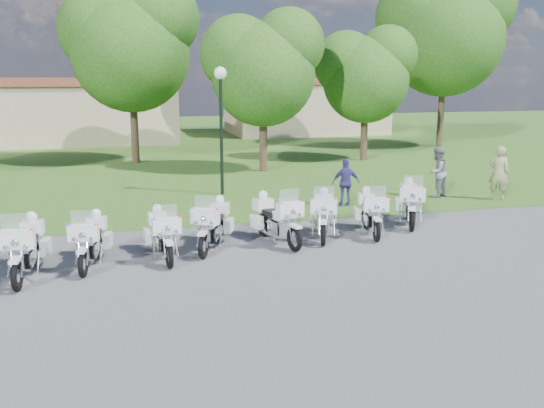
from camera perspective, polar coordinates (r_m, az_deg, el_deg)
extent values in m
plane|color=#4F4F54|center=(14.65, -2.14, -4.76)|extent=(100.00, 100.00, 0.00)
cube|color=#325A1C|center=(41.03, -10.49, 5.88)|extent=(100.00, 48.00, 0.01)
torus|color=black|center=(13.14, -22.88, -6.26)|extent=(0.18, 0.66, 0.65)
torus|color=black|center=(14.67, -21.48, -4.29)|extent=(0.18, 0.66, 0.65)
cube|color=white|center=(13.03, -23.02, -4.87)|extent=(0.21, 0.44, 0.07)
cube|color=white|center=(13.16, -22.92, -3.08)|extent=(0.71, 0.29, 0.39)
cube|color=silver|center=(13.14, -22.98, -1.59)|extent=(0.55, 0.16, 0.36)
sphere|color=red|center=(12.99, -21.71, -2.33)|extent=(0.09, 0.09, 0.09)
cube|color=silver|center=(13.89, -22.16, -4.74)|extent=(0.37, 0.57, 0.33)
cube|color=white|center=(13.58, -22.48, -3.64)|extent=(0.35, 0.53, 0.21)
cube|color=black|center=(14.08, -22.02, -3.16)|extent=(0.38, 0.63, 0.12)
cube|color=white|center=(14.44, -20.51, -3.79)|extent=(0.22, 0.52, 0.35)
cube|color=white|center=(14.56, -22.75, -3.84)|extent=(0.22, 0.52, 0.35)
cube|color=white|center=(14.56, -21.62, -2.10)|extent=(0.50, 0.43, 0.31)
sphere|color=white|center=(14.51, -21.70, -1.13)|extent=(0.25, 0.25, 0.25)
torus|color=black|center=(13.54, -17.36, -5.44)|extent=(0.22, 0.61, 0.60)
torus|color=black|center=(14.95, -16.08, -3.72)|extent=(0.22, 0.61, 0.60)
cube|color=white|center=(13.43, -17.46, -4.19)|extent=(0.23, 0.41, 0.06)
cube|color=white|center=(13.56, -17.33, -2.59)|extent=(0.67, 0.33, 0.36)
cube|color=silver|center=(13.54, -17.37, -1.26)|extent=(0.51, 0.20, 0.33)
sphere|color=red|center=(13.40, -16.24, -1.94)|extent=(0.08, 0.08, 0.08)
sphere|color=#1426E5|center=(13.54, -18.60, -1.96)|extent=(0.08, 0.08, 0.08)
cube|color=silver|center=(14.23, -16.70, -4.10)|extent=(0.39, 0.55, 0.30)
cube|color=white|center=(13.95, -16.96, -3.11)|extent=(0.36, 0.51, 0.20)
cube|color=black|center=(14.41, -16.54, -2.68)|extent=(0.40, 0.60, 0.11)
cube|color=white|center=(14.73, -15.20, -3.29)|extent=(0.24, 0.48, 0.32)
cube|color=white|center=(14.85, -17.22, -3.29)|extent=(0.24, 0.48, 0.32)
cube|color=white|center=(14.85, -16.17, -1.74)|extent=(0.49, 0.43, 0.28)
sphere|color=white|center=(14.80, -16.23, -0.86)|extent=(0.23, 0.23, 0.23)
torus|color=black|center=(13.71, -9.65, -4.83)|extent=(0.16, 0.60, 0.59)
torus|color=black|center=(15.15, -10.65, -3.25)|extent=(0.16, 0.60, 0.59)
cube|color=white|center=(13.61, -9.68, -3.60)|extent=(0.19, 0.40, 0.06)
cube|color=white|center=(13.74, -9.89, -2.04)|extent=(0.65, 0.27, 0.36)
cube|color=silver|center=(13.72, -9.98, -0.73)|extent=(0.50, 0.15, 0.33)
sphere|color=red|center=(13.70, -8.71, -1.32)|extent=(0.08, 0.08, 0.08)
sphere|color=#1426E5|center=(13.61, -11.06, -1.49)|extent=(0.08, 0.08, 0.08)
cube|color=silver|center=(14.42, -10.20, -3.58)|extent=(0.34, 0.52, 0.30)
cube|color=white|center=(14.13, -10.11, -2.58)|extent=(0.32, 0.48, 0.20)
cube|color=black|center=(14.60, -10.42, -2.20)|extent=(0.35, 0.57, 0.11)
cube|color=white|center=(15.02, -9.59, -2.75)|extent=(0.20, 0.47, 0.32)
cube|color=white|center=(14.94, -11.60, -2.90)|extent=(0.20, 0.47, 0.32)
cube|color=white|center=(15.04, -10.74, -1.30)|extent=(0.45, 0.39, 0.28)
sphere|color=white|center=(14.99, -10.78, -0.44)|extent=(0.23, 0.23, 0.23)
torus|color=black|center=(14.30, -6.49, -3.97)|extent=(0.36, 0.62, 0.62)
torus|color=black|center=(15.78, -4.94, -2.42)|extent=(0.36, 0.62, 0.62)
cube|color=white|center=(14.20, -6.54, -2.73)|extent=(0.32, 0.44, 0.07)
cube|color=white|center=(14.34, -6.32, -1.16)|extent=(0.70, 0.48, 0.37)
cube|color=silver|center=(14.32, -6.29, 0.15)|extent=(0.52, 0.32, 0.35)
sphere|color=red|center=(14.17, -5.23, -0.57)|extent=(0.08, 0.08, 0.08)
sphere|color=#1426E5|center=(14.33, -7.54, -0.48)|extent=(0.08, 0.08, 0.08)
cube|color=silver|center=(15.03, -5.66, -2.73)|extent=(0.50, 0.60, 0.32)
cube|color=white|center=(14.74, -5.91, -1.72)|extent=(0.47, 0.56, 0.20)
cube|color=black|center=(15.21, -5.42, -1.35)|extent=(0.52, 0.66, 0.11)
cube|color=white|center=(15.54, -4.07, -2.03)|extent=(0.35, 0.51, 0.33)
cube|color=white|center=(15.68, -6.06, -1.94)|extent=(0.35, 0.51, 0.33)
cube|color=white|center=(15.68, -4.95, -0.45)|extent=(0.56, 0.52, 0.30)
sphere|color=white|center=(15.63, -4.96, 0.41)|extent=(0.24, 0.24, 0.24)
torus|color=black|center=(14.81, 2.12, -3.31)|extent=(0.27, 0.65, 0.64)
torus|color=black|center=(16.18, -0.80, -1.99)|extent=(0.27, 0.65, 0.64)
cube|color=white|center=(14.71, 2.17, -2.08)|extent=(0.27, 0.45, 0.07)
cube|color=white|center=(14.82, 1.71, -0.56)|extent=(0.72, 0.39, 0.38)
cube|color=silver|center=(14.80, 1.61, 0.75)|extent=(0.55, 0.24, 0.36)
sphere|color=red|center=(14.89, 2.84, 0.20)|extent=(0.09, 0.09, 0.09)
sphere|color=#1426E5|center=(14.59, 0.79, -0.03)|extent=(0.09, 0.09, 0.09)
cube|color=silver|center=(15.47, 0.56, -2.20)|extent=(0.44, 0.60, 0.32)
cube|color=white|center=(15.20, 0.98, -1.16)|extent=(0.41, 0.55, 0.21)
cube|color=black|center=(15.64, 0.06, -0.85)|extent=(0.46, 0.65, 0.11)
cube|color=white|center=(16.15, 0.33, -1.42)|extent=(0.28, 0.52, 0.34)
cube|color=white|center=(15.89, -1.48, -1.65)|extent=(0.28, 0.52, 0.34)
cube|color=white|center=(16.08, -0.85, -0.02)|extent=(0.54, 0.48, 0.31)
sphere|color=white|center=(16.03, -0.86, 0.85)|extent=(0.25, 0.25, 0.25)
torus|color=black|center=(15.34, 4.85, -2.84)|extent=(0.32, 0.63, 0.63)
torus|color=black|center=(16.88, 4.86, -1.46)|extent=(0.32, 0.63, 0.63)
cube|color=white|center=(15.24, 4.87, -1.67)|extent=(0.30, 0.44, 0.07)
cube|color=white|center=(15.39, 4.90, -0.21)|extent=(0.71, 0.44, 0.37)
cube|color=silver|center=(15.38, 4.92, 1.02)|extent=(0.53, 0.28, 0.35)
sphere|color=red|center=(15.30, 6.03, 0.38)|extent=(0.08, 0.08, 0.08)
sphere|color=#1426E5|center=(15.30, 3.79, 0.41)|extent=(0.08, 0.08, 0.08)
cube|color=silver|center=(16.10, 4.86, -1.71)|extent=(0.47, 0.60, 0.32)
cube|color=white|center=(15.80, 4.88, -0.75)|extent=(0.44, 0.56, 0.21)
cube|color=black|center=(16.30, 4.88, -0.43)|extent=(0.49, 0.65, 0.11)
cube|color=white|center=(16.71, 5.83, -1.06)|extent=(0.32, 0.51, 0.34)
cube|color=white|center=(16.71, 3.90, -1.03)|extent=(0.32, 0.51, 0.34)
cube|color=white|center=(16.78, 4.89, 0.39)|extent=(0.55, 0.50, 0.30)
sphere|color=white|center=(16.74, 4.90, 1.20)|extent=(0.24, 0.24, 0.24)
torus|color=black|center=(15.87, 9.82, -2.50)|extent=(0.25, 0.62, 0.61)
torus|color=black|center=(17.34, 8.79, -1.23)|extent=(0.25, 0.62, 0.61)
cube|color=white|center=(15.78, 9.88, -1.40)|extent=(0.25, 0.42, 0.06)
cube|color=white|center=(15.92, 9.75, -0.04)|extent=(0.68, 0.35, 0.36)
cube|color=silver|center=(15.91, 9.76, 1.12)|extent=(0.52, 0.22, 0.34)
sphere|color=red|center=(15.90, 10.84, 0.53)|extent=(0.08, 0.08, 0.08)
sphere|color=#1426E5|center=(15.78, 8.79, 0.52)|extent=(0.08, 0.08, 0.08)
cube|color=silver|center=(16.59, 9.28, -1.46)|extent=(0.41, 0.56, 0.31)
cube|color=white|center=(16.32, 9.47, -0.55)|extent=(0.39, 0.52, 0.20)
cube|color=black|center=(16.79, 9.14, -0.25)|extent=(0.42, 0.61, 0.11)
cube|color=white|center=(17.23, 9.77, -0.83)|extent=(0.26, 0.49, 0.33)
cube|color=white|center=(17.12, 7.99, -0.85)|extent=(0.26, 0.49, 0.33)
cube|color=white|center=(17.25, 8.82, 0.52)|extent=(0.50, 0.45, 0.29)
sphere|color=white|center=(17.20, 8.85, 1.28)|extent=(0.24, 0.24, 0.24)
torus|color=black|center=(17.11, 13.03, -1.51)|extent=(0.37, 0.64, 0.65)
torus|color=black|center=(18.71, 12.65, -0.35)|extent=(0.37, 0.64, 0.65)
cube|color=white|center=(17.02, 13.09, -0.42)|extent=(0.33, 0.46, 0.07)
cube|color=white|center=(17.18, 13.08, 0.91)|extent=(0.73, 0.49, 0.39)
cube|color=silver|center=(17.18, 13.12, 2.05)|extent=(0.54, 0.32, 0.36)
sphere|color=red|center=(17.12, 14.16, 1.45)|extent=(0.09, 0.09, 0.09)
sphere|color=#1426E5|center=(17.07, 12.09, 1.51)|extent=(0.09, 0.09, 0.09)
cube|color=silver|center=(17.90, 12.84, -0.53)|extent=(0.51, 0.63, 0.33)
cube|color=white|center=(17.61, 12.95, 0.38)|extent=(0.48, 0.58, 0.21)
cube|color=black|center=(18.12, 12.82, 0.65)|extent=(0.54, 0.68, 0.12)
cube|color=white|center=(18.56, 13.59, 0.02)|extent=(0.36, 0.53, 0.35)
cube|color=white|center=(18.51, 11.81, 0.08)|extent=(0.36, 0.53, 0.35)
cube|color=white|center=(18.62, 12.72, 1.38)|extent=(0.58, 0.54, 0.31)
sphere|color=white|center=(18.58, 12.76, 2.14)|extent=(0.25, 0.25, 0.25)
cylinder|color=black|center=(21.76, -4.79, 6.29)|extent=(0.12, 0.12, 4.16)
sphere|color=white|center=(21.66, -4.89, 12.18)|extent=(0.44, 0.44, 0.44)
cylinder|color=#38281C|center=(30.55, -12.83, 7.40)|extent=(0.36, 0.36, 3.88)
sphere|color=#254914|center=(30.48, -13.13, 13.69)|extent=(5.64, 5.64, 5.64)
sphere|color=#254914|center=(30.96, -15.62, 15.50)|extent=(4.23, 4.23, 4.23)
sphere|color=#254914|center=(30.31, -10.65, 16.81)|extent=(3.88, 3.88, 3.88)
cylinder|color=#38281C|center=(27.22, -0.82, 6.39)|extent=(0.36, 0.36, 3.14)
sphere|color=#254914|center=(27.09, -0.84, 12.11)|extent=(4.57, 4.57, 4.57)
sphere|color=#254914|center=(27.23, -3.13, 13.89)|extent=(3.43, 3.43, 3.43)
sphere|color=#254914|center=(27.13, 1.57, 14.82)|extent=(3.14, 3.14, 3.14)
cylinder|color=#38281C|center=(31.23, 8.66, 6.79)|extent=(0.36, 0.36, 2.95)
sphere|color=#254914|center=(31.11, 8.81, 11.46)|extent=(4.29, 4.29, 4.29)
sphere|color=#254914|center=(31.07, 6.98, 13.00)|extent=(3.21, 3.21, 3.21)
sphere|color=#254914|center=(31.30, 10.82, 13.60)|extent=(2.95, 2.95, 2.95)
cylinder|color=#38281C|center=(38.31, 15.64, 8.73)|extent=(0.36, 0.36, 4.68)
sphere|color=#254914|center=(38.33, 15.99, 14.76)|extent=(6.81, 6.81, 6.81)
sphere|color=#254914|center=(38.17, 13.67, 16.82)|extent=(5.11, 5.11, 5.11)
sphere|color=#254914|center=(38.95, 18.60, 17.39)|extent=(4.68, 4.68, 4.68)
cube|color=tan|center=(41.87, -18.98, 8.02)|extent=(14.00, 8.00, 3.60)
cube|color=brown|center=(41.80, -19.18, 10.82)|extent=(14.56, 8.32, 0.50)
cube|color=tan|center=(45.96, 3.08, 8.94)|extent=(11.00, 7.00, 3.60)
cube|color=brown|center=(45.90, 3.11, 11.49)|extent=(11.44, 7.28, 0.50)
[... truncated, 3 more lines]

